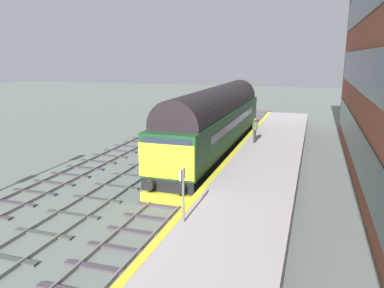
% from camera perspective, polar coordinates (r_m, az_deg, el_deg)
% --- Properties ---
extents(ground_plane, '(140.00, 140.00, 0.00)m').
position_cam_1_polar(ground_plane, '(19.57, -1.35, -6.65)').
color(ground_plane, slate).
rests_on(ground_plane, ground).
extents(track_main, '(2.50, 60.00, 0.15)m').
position_cam_1_polar(track_main, '(19.55, -1.35, -6.50)').
color(track_main, slate).
rests_on(track_main, ground).
extents(track_adjacent_west, '(2.50, 60.00, 0.15)m').
position_cam_1_polar(track_adjacent_west, '(20.82, -10.02, -5.47)').
color(track_adjacent_west, slate).
rests_on(track_adjacent_west, ground).
extents(track_adjacent_far_west, '(2.50, 60.00, 0.15)m').
position_cam_1_polar(track_adjacent_far_west, '(22.59, -17.80, -4.43)').
color(track_adjacent_far_west, slate).
rests_on(track_adjacent_far_west, ground).
extents(station_platform, '(4.00, 44.00, 1.01)m').
position_cam_1_polar(station_platform, '(18.59, 9.24, -6.26)').
color(station_platform, '#B0A4A8').
rests_on(station_platform, ground).
extents(diesel_locomotive, '(2.74, 18.10, 4.68)m').
position_cam_1_polar(diesel_locomotive, '(25.07, 3.59, 3.56)').
color(diesel_locomotive, black).
rests_on(diesel_locomotive, ground).
extents(platform_number_sign, '(0.10, 0.44, 1.90)m').
position_cam_1_polar(platform_number_sign, '(12.90, -1.37, -6.50)').
color(platform_number_sign, slate).
rests_on(platform_number_sign, station_platform).
extents(waiting_passenger, '(0.40, 0.50, 1.64)m').
position_cam_1_polar(waiting_passenger, '(25.39, 9.44, 2.41)').
color(waiting_passenger, '#2F3233').
rests_on(waiting_passenger, station_platform).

